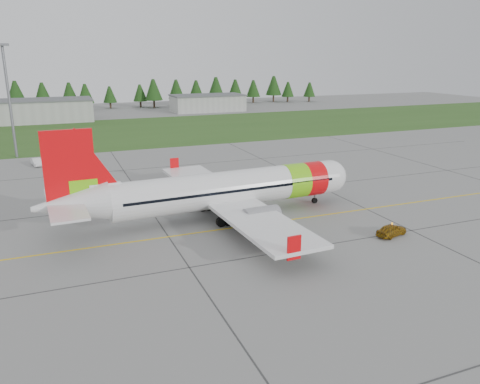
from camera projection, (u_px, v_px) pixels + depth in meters
name	position (u px, v px, depth m)	size (l,w,h in m)	color
ground	(333.00, 244.00, 47.29)	(320.00, 320.00, 0.00)	gray
aircraft	(223.00, 190.00, 54.37)	(37.61, 34.63, 11.39)	white
follow_me_car	(393.00, 219.00, 48.87)	(1.51, 1.28, 3.75)	orange
service_van	(36.00, 155.00, 80.43)	(1.36, 1.28, 3.90)	white
grass_strip	(159.00, 130.00, 120.40)	(320.00, 50.00, 0.03)	#30561E
taxi_guideline	(295.00, 219.00, 54.42)	(120.00, 0.25, 0.02)	gold
hangar_west	(33.00, 111.00, 133.85)	(32.00, 14.00, 6.00)	#A8A8A3
hangar_east	(208.00, 103.00, 160.68)	(24.00, 12.00, 5.20)	#A8A8A3
floodlight_mast	(10.00, 103.00, 84.82)	(0.50, 0.50, 20.00)	slate
treeline	(125.00, 94.00, 168.94)	(160.00, 8.00, 10.00)	#1C3F14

